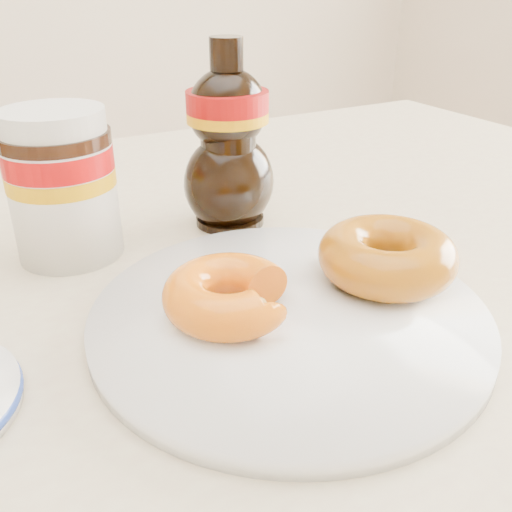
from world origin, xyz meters
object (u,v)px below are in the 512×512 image
donut_whole (387,256)px  syrup_bottle (228,136)px  nutella_jar (61,179)px  dining_table (156,360)px  plate (289,316)px  donut_bitten (228,295)px

donut_whole → syrup_bottle: (-0.04, 0.19, 0.06)m
donut_whole → nutella_jar: 0.29m
syrup_bottle → dining_table: bearing=-146.8°
dining_table → nutella_jar: size_ratio=10.57×
syrup_bottle → plate: bearing=-104.0°
syrup_bottle → donut_bitten: bearing=-116.9°
plate → nutella_jar: bearing=119.3°
plate → donut_bitten: (-0.04, 0.01, 0.02)m
donut_bitten → donut_whole: (0.13, -0.01, 0.00)m
dining_table → plate: size_ratio=4.83×
dining_table → donut_bitten: size_ratio=14.96×
plate → donut_whole: bearing=1.5°
nutella_jar → syrup_bottle: bearing=-2.9°
plate → syrup_bottle: bearing=76.0°
syrup_bottle → donut_whole: bearing=-76.7°
dining_table → donut_bitten: bearing=-75.5°
donut_bitten → dining_table: bearing=105.5°
donut_bitten → plate: bearing=-17.8°
nutella_jar → dining_table: bearing=-62.5°
nutella_jar → syrup_bottle: syrup_bottle is taller
donut_whole → syrup_bottle: syrup_bottle is taller
donut_bitten → nutella_jar: nutella_jar is taller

